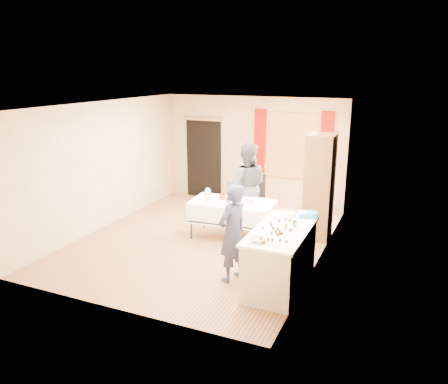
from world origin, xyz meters
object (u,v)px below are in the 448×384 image
at_px(cabinet, 319,187).
at_px(counter, 280,258).
at_px(chair, 254,210).
at_px(woman, 246,186).
at_px(party_table, 232,216).
at_px(girl, 232,233).

relative_size(cabinet, counter, 1.23).
relative_size(chair, woman, 0.61).
xyz_separation_m(party_table, woman, (0.03, 0.69, 0.45)).
relative_size(girl, woman, 0.87).
bearing_deg(party_table, chair, 75.53).
xyz_separation_m(cabinet, girl, (-0.84, -2.35, -0.24)).
bearing_deg(woman, cabinet, 162.17).
distance_m(counter, party_table, 2.09).
bearing_deg(chair, cabinet, -26.49).
height_order(girl, woman, woman).
bearing_deg(counter, party_table, 132.87).
distance_m(counter, chair, 2.71).
distance_m(cabinet, woman, 1.50).
relative_size(chair, girl, 0.69).
distance_m(chair, girl, 2.62).
height_order(counter, party_table, counter).
xyz_separation_m(cabinet, party_table, (-1.52, -0.69, -0.58)).
xyz_separation_m(party_table, girl, (0.68, -1.66, 0.34)).
height_order(counter, girl, girl).
relative_size(counter, girl, 1.07).
bearing_deg(party_table, girl, -72.26).
height_order(cabinet, chair, cabinet).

